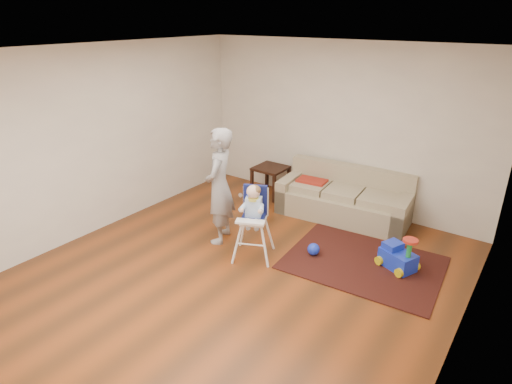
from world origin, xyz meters
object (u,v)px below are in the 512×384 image
Objects in this scene: ride_on_toy at (399,251)px; high_chair at (253,223)px; toy_ball at (314,249)px; sofa at (344,195)px; side_table at (270,181)px; adult at (219,186)px.

high_chair reaches higher than ride_on_toy.
toy_ball is (-1.03, -0.35, -0.16)m from ride_on_toy.
toy_ball is at bearing -87.12° from sofa.
side_table is 1.11× the size of ride_on_toy.
toy_ball is (1.66, -1.41, -0.17)m from side_table.
side_table is 0.51× the size of high_chair.
sofa reaches higher than side_table.
sofa is 2.09m from adult.
adult reaches higher than high_chair.
toy_ball is at bearing 11.21° from high_chair.
toy_ball is at bearing -40.45° from side_table.
side_table is (-1.46, 0.08, -0.13)m from sofa.
sofa is at bearing 98.45° from toy_ball.
adult is at bearing 146.28° from high_chair.
high_chair is at bearing -130.62° from ride_on_toy.
adult is at bearing -128.88° from sofa.
sofa reaches higher than toy_ball.
adult is (-0.66, 0.10, 0.33)m from high_chair.
adult is at bearing -79.34° from side_table.
sofa is 4.41× the size of ride_on_toy.
ride_on_toy is at bearing -44.09° from sofa.
ride_on_toy is 0.29× the size of adult.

